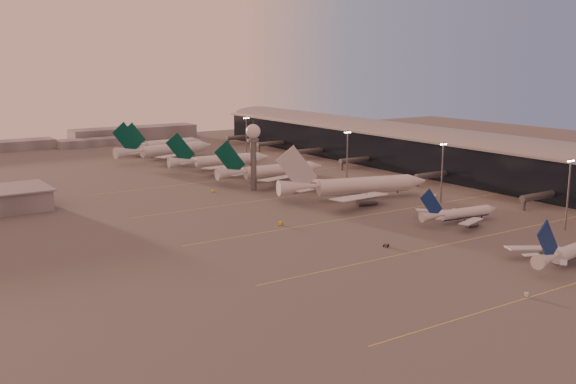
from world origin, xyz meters
TOP-DOWN VIEW (x-y plane):
  - ground at (0.00, 0.00)m, footprint 700.00×700.00m
  - taxiway_markings at (30.00, 56.00)m, footprint 180.00×185.25m
  - terminal at (107.88, 110.09)m, footprint 57.00×362.00m
  - radar_tower at (5.00, 120.00)m, footprint 6.40×6.40m
  - mast_a at (58.00, 0.00)m, footprint 3.60×0.56m
  - mast_b at (55.00, 55.00)m, footprint 3.60×0.56m
  - mast_c at (50.00, 110.00)m, footprint 3.60×0.56m
  - mast_d at (48.00, 200.00)m, footprint 3.60×0.56m
  - distant_horizon at (2.62, 325.14)m, footprint 165.00×37.50m
  - narrowbody_near at (25.35, -24.51)m, footprint 40.31×32.02m
  - narrowbody_mid at (35.82, 27.58)m, footprint 35.40×28.13m
  - widebody_white at (30.81, 80.59)m, footprint 66.39×52.52m
  - greentail_a at (23.95, 134.82)m, footprint 57.93×46.67m
  - greentail_b at (19.08, 177.49)m, footprint 57.33×46.07m
  - greentail_c at (9.91, 227.37)m, footprint 64.58×51.83m
  - greentail_d at (22.89, 258.95)m, footprint 54.11×43.49m
  - gsv_truck_a at (-7.84, -34.04)m, footprint 5.54×4.55m
  - gsv_tug_mid at (-7.05, 18.74)m, footprint 3.88×4.21m
  - gsv_truck_b at (48.83, 41.88)m, footprint 4.85×2.27m
  - gsv_truck_c at (-19.12, 60.57)m, footprint 6.48×5.22m
  - gsv_catering_b at (62.43, 65.21)m, footprint 4.81×2.66m
  - gsv_tug_far at (16.67, 104.37)m, footprint 3.48×3.84m
  - gsv_truck_d at (-12.04, 126.91)m, footprint 2.12×5.49m
  - gsv_tug_hangar at (46.02, 158.08)m, footprint 4.59×3.69m

SIDE VIEW (x-z plane):
  - ground at x=0.00m, z-range 0.00..0.00m
  - taxiway_markings at x=30.00m, z-range 0.00..0.02m
  - gsv_tug_far at x=16.67m, z-range 0.01..0.96m
  - gsv_tug_mid at x=-7.05m, z-range 0.02..1.05m
  - gsv_tug_hangar at x=46.02m, z-range 0.02..1.16m
  - gsv_truck_b at x=48.83m, z-range 0.02..1.90m
  - gsv_truck_a at x=-7.84m, z-range 0.02..2.19m
  - gsv_truck_d at x=-12.04m, z-range 0.02..2.23m
  - gsv_truck_c at x=-19.12m, z-range 0.03..2.55m
  - gsv_catering_b at x=62.43m, z-range 0.00..3.76m
  - narrowbody_mid at x=35.82m, z-range -4.12..9.73m
  - narrowbody_near at x=25.35m, z-range -4.69..11.08m
  - greentail_d at x=22.89m, z-range -6.36..13.31m
  - greentail_b at x=19.08m, z-range -6.74..14.11m
  - greentail_a at x=23.95m, z-range -6.80..14.23m
  - distant_horizon at x=2.62m, z-range -0.61..8.39m
  - widebody_white at x=30.81m, z-range -7.79..16.07m
  - greentail_c at x=9.91m, z-range -7.61..15.92m
  - terminal at x=107.88m, z-range -1.00..22.04m
  - mast_a at x=58.00m, z-range 1.24..26.24m
  - mast_b at x=55.00m, z-range 1.24..26.24m
  - mast_c at x=50.00m, z-range 1.24..26.24m
  - mast_d at x=48.00m, z-range 1.24..26.24m
  - radar_tower at x=5.00m, z-range 5.40..36.50m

